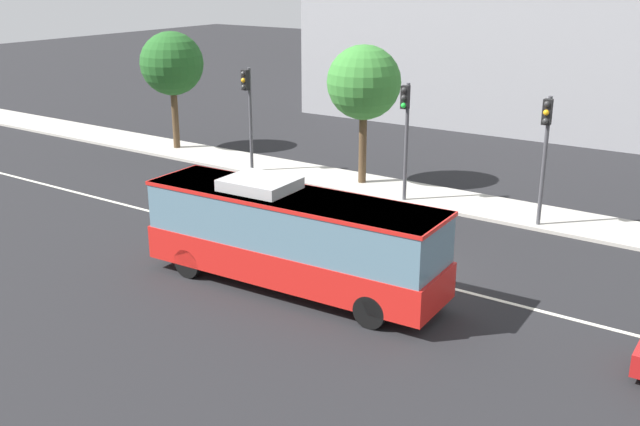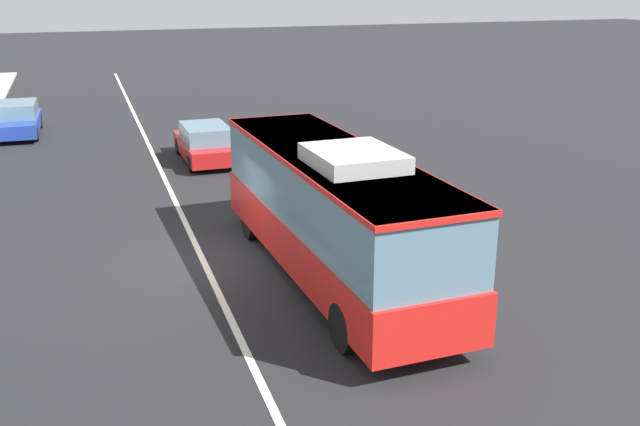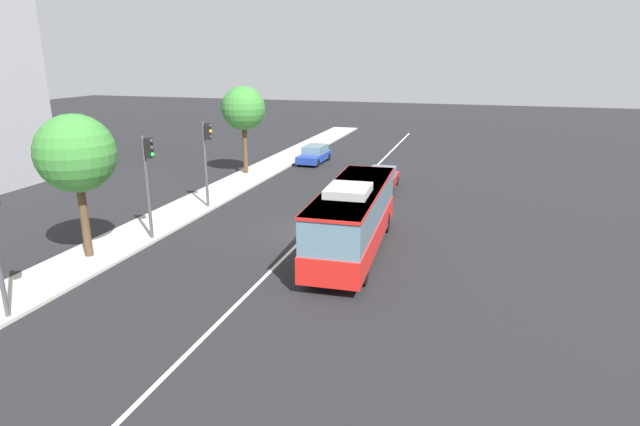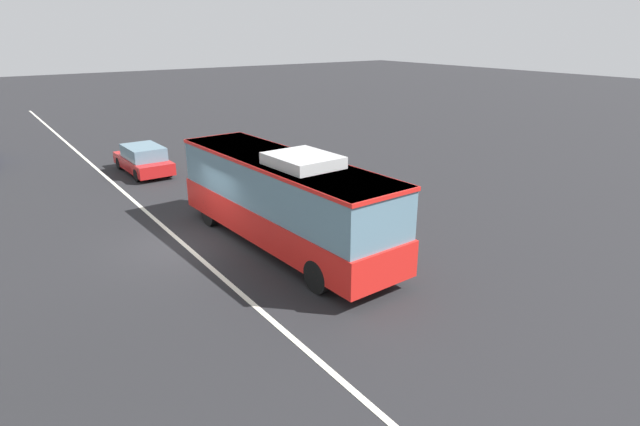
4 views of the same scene
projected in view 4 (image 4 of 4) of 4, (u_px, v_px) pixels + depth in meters
name	position (u px, v px, depth m)	size (l,w,h in m)	color
ground_plane	(184.00, 244.00, 18.08)	(160.00, 160.00, 0.00)	black
lane_centre_line	(184.00, 244.00, 18.08)	(76.00, 0.16, 0.01)	silver
transit_bus	(283.00, 196.00, 17.36)	(10.10, 2.94, 3.46)	red
sedan_red	(143.00, 159.00, 26.77)	(4.53, 1.88, 1.46)	#B21919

